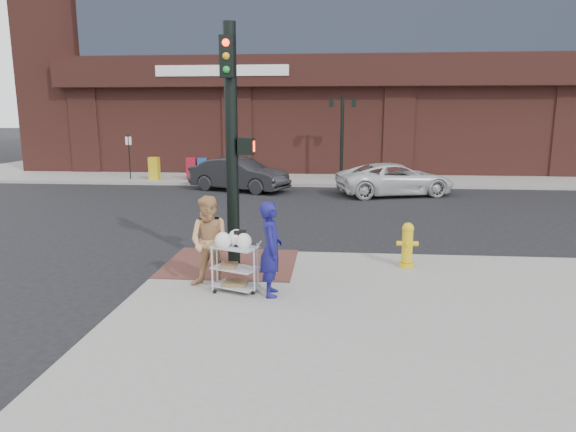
# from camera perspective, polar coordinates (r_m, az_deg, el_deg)

# --- Properties ---
(ground) EXTENTS (220.00, 220.00, 0.00)m
(ground) POSITION_cam_1_polar(r_m,az_deg,el_deg) (10.42, -4.08, -7.55)
(ground) COLOR black
(ground) RESTS_ON ground
(sidewalk_far) EXTENTS (65.00, 36.00, 0.15)m
(sidewalk_far) POSITION_cam_1_polar(r_m,az_deg,el_deg) (43.25, 19.75, 6.29)
(sidewalk_far) COLOR gray
(sidewalk_far) RESTS_ON ground
(brick_curb_ramp) EXTENTS (2.80, 2.40, 0.01)m
(brick_curb_ramp) POSITION_cam_1_polar(r_m,az_deg,el_deg) (11.32, -6.39, -5.22)
(brick_curb_ramp) COLOR #582E29
(brick_curb_ramp) RESTS_ON sidewalk_near
(lamp_post) EXTENTS (1.32, 0.22, 4.00)m
(lamp_post) POSITION_cam_1_polar(r_m,az_deg,el_deg) (25.74, 6.02, 9.59)
(lamp_post) COLOR black
(lamp_post) RESTS_ON sidewalk_far
(parking_sign) EXTENTS (0.05, 0.05, 2.20)m
(parking_sign) POSITION_cam_1_polar(r_m,az_deg,el_deg) (26.79, -17.22, 6.28)
(parking_sign) COLOR black
(parking_sign) RESTS_ON sidewalk_far
(traffic_signal_pole) EXTENTS (0.61, 0.51, 5.00)m
(traffic_signal_pole) POSITION_cam_1_polar(r_m,az_deg,el_deg) (10.72, -6.19, 8.41)
(traffic_signal_pole) COLOR black
(traffic_signal_pole) RESTS_ON sidewalk_near
(woman_blue) EXTENTS (0.47, 0.66, 1.71)m
(woman_blue) POSITION_cam_1_polar(r_m,az_deg,el_deg) (9.12, -1.89, -3.68)
(woman_blue) COLOR navy
(woman_blue) RESTS_ON sidewalk_near
(pedestrian_tan) EXTENTS (0.92, 0.76, 1.73)m
(pedestrian_tan) POSITION_cam_1_polar(r_m,az_deg,el_deg) (9.66, -8.58, -2.88)
(pedestrian_tan) COLOR tan
(pedestrian_tan) RESTS_ON sidewalk_near
(sedan_dark) EXTENTS (4.70, 3.06, 1.46)m
(sedan_dark) POSITION_cam_1_polar(r_m,az_deg,el_deg) (22.79, -5.46, 4.63)
(sedan_dark) COLOR black
(sedan_dark) RESTS_ON ground
(minivan_white) EXTENTS (5.27, 3.49, 1.34)m
(minivan_white) POSITION_cam_1_polar(r_m,az_deg,el_deg) (21.91, 11.82, 4.02)
(minivan_white) COLOR silver
(minivan_white) RESTS_ON ground
(utility_cart) EXTENTS (0.93, 0.73, 1.14)m
(utility_cart) POSITION_cam_1_polar(r_m,az_deg,el_deg) (9.46, -5.89, -5.31)
(utility_cart) COLOR #B0B0B6
(utility_cart) RESTS_ON sidewalk_near
(fire_hydrant) EXTENTS (0.45, 0.32, 0.96)m
(fire_hydrant) POSITION_cam_1_polar(r_m,az_deg,el_deg) (11.17, 13.12, -3.09)
(fire_hydrant) COLOR gold
(fire_hydrant) RESTS_ON sidewalk_near
(newsbox_red) EXTENTS (0.49, 0.45, 1.09)m
(newsbox_red) POSITION_cam_1_polar(r_m,az_deg,el_deg) (25.93, -10.67, 5.21)
(newsbox_red) COLOR maroon
(newsbox_red) RESTS_ON sidewalk_far
(newsbox_yellow) EXTENTS (0.48, 0.43, 1.10)m
(newsbox_yellow) POSITION_cam_1_polar(r_m,az_deg,el_deg) (26.30, -14.64, 5.14)
(newsbox_yellow) COLOR gold
(newsbox_yellow) RESTS_ON sidewalk_far
(newsbox_blue) EXTENTS (0.51, 0.47, 1.05)m
(newsbox_blue) POSITION_cam_1_polar(r_m,az_deg,el_deg) (25.97, -9.49, 5.21)
(newsbox_blue) COLOR #18449C
(newsbox_blue) RESTS_ON sidewalk_far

